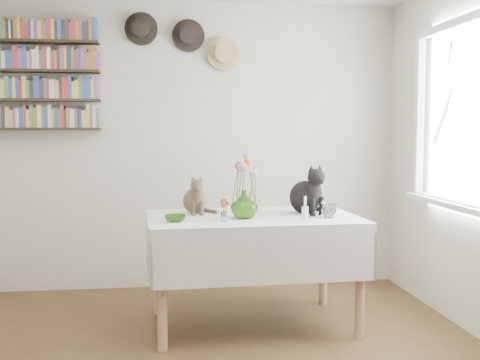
{
  "coord_description": "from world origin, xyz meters",
  "views": [
    {
      "loc": [
        -0.08,
        -3.05,
        1.39
      ],
      "look_at": [
        0.44,
        1.0,
        1.05
      ],
      "focal_mm": 45.0,
      "sensor_mm": 36.0,
      "label": 1
    }
  ],
  "objects": [
    {
      "name": "wall_hats",
      "position": [
        0.12,
        2.19,
        2.17
      ],
      "size": [
        0.98,
        0.09,
        0.48
      ],
      "color": "black",
      "rests_on": "room"
    },
    {
      "name": "porcelain_figurine",
      "position": [
        1.04,
        1.06,
        0.83
      ],
      "size": [
        0.06,
        0.06,
        0.11
      ],
      "color": "white",
      "rests_on": "dining_table"
    },
    {
      "name": "candlestick",
      "position": [
        0.87,
        0.87,
        0.84
      ],
      "size": [
        0.04,
        0.04,
        0.16
      ],
      "color": "white",
      "rests_on": "dining_table"
    },
    {
      "name": "bookshelf_unit",
      "position": [
        -1.1,
        2.16,
        1.84
      ],
      "size": [
        1.0,
        0.16,
        0.91
      ],
      "color": "#2D2314",
      "rests_on": "room"
    },
    {
      "name": "room",
      "position": [
        0.0,
        0.0,
        1.25
      ],
      "size": [
        4.08,
        4.58,
        2.58
      ],
      "color": "brown",
      "rests_on": "ground"
    },
    {
      "name": "flower_vase",
      "position": [
        0.47,
        0.99,
        0.88
      ],
      "size": [
        0.2,
        0.2,
        0.19
      ],
      "primitive_type": "imported",
      "rotation": [
        0.0,
        0.0,
        -0.09
      ],
      "color": "#66B534",
      "rests_on": "dining_table"
    },
    {
      "name": "tabby_cat",
      "position": [
        0.15,
        1.29,
        0.93
      ],
      "size": [
        0.22,
        0.26,
        0.28
      ],
      "primitive_type": null,
      "rotation": [
        0.0,
        0.0,
        0.11
      ],
      "color": "brown",
      "rests_on": "dining_table"
    },
    {
      "name": "dining_table",
      "position": [
        0.54,
        1.1,
        0.59
      ],
      "size": [
        1.51,
        1.01,
        0.79
      ],
      "color": "white",
      "rests_on": "room"
    },
    {
      "name": "drinking_glass",
      "position": [
        1.05,
        0.94,
        0.84
      ],
      "size": [
        0.14,
        0.14,
        0.1
      ],
      "primitive_type": "imported",
      "rotation": [
        0.0,
        0.0,
        0.42
      ],
      "color": "white",
      "rests_on": "dining_table"
    },
    {
      "name": "black_cat",
      "position": [
        0.94,
        1.19,
        0.97
      ],
      "size": [
        0.34,
        0.38,
        0.36
      ],
      "primitive_type": null,
      "rotation": [
        0.0,
        0.0,
        0.4
      ],
      "color": "black",
      "rests_on": "dining_table"
    },
    {
      "name": "berry_jar",
      "position": [
        0.32,
        0.84,
        0.87
      ],
      "size": [
        0.04,
        0.04,
        0.18
      ],
      "color": "white",
      "rests_on": "dining_table"
    },
    {
      "name": "window",
      "position": [
        1.97,
        0.8,
        1.4
      ],
      "size": [
        0.12,
        1.52,
        1.32
      ],
      "color": "white",
      "rests_on": "room"
    },
    {
      "name": "green_bowl",
      "position": [
        -0.0,
        0.9,
        0.81
      ],
      "size": [
        0.17,
        0.17,
        0.04
      ],
      "primitive_type": "imported",
      "rotation": [
        0.0,
        0.0,
        0.27
      ],
      "color": "#66B534",
      "rests_on": "dining_table"
    },
    {
      "name": "flower_bouquet",
      "position": [
        0.47,
        1.0,
        1.13
      ],
      "size": [
        0.17,
        0.13,
        0.39
      ],
      "color": "#4C7233",
      "rests_on": "flower_vase"
    }
  ]
}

